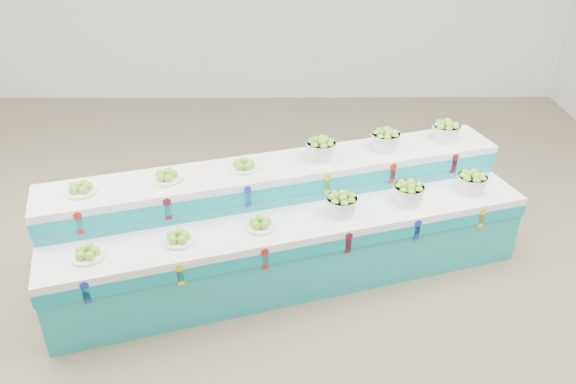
% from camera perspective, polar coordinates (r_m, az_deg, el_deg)
% --- Properties ---
extents(ground, '(10.00, 10.00, 0.00)m').
position_cam_1_polar(ground, '(5.49, -4.78, -9.27)').
color(ground, '#75634B').
rests_on(ground, ground).
extents(display_stand, '(4.60, 2.41, 1.02)m').
position_cam_1_polar(display_stand, '(5.38, 0.00, -3.32)').
color(display_stand, teal).
rests_on(display_stand, ground).
extents(plate_lower_left, '(0.33, 0.33, 0.10)m').
position_cam_1_polar(plate_lower_left, '(4.85, -19.63, -5.78)').
color(plate_lower_left, white).
rests_on(plate_lower_left, display_stand).
extents(plate_lower_mid, '(0.33, 0.33, 0.10)m').
position_cam_1_polar(plate_lower_mid, '(4.84, -11.02, -4.47)').
color(plate_lower_mid, white).
rests_on(plate_lower_mid, display_stand).
extents(plate_lower_right, '(0.33, 0.33, 0.10)m').
position_cam_1_polar(plate_lower_right, '(4.93, -2.82, -3.13)').
color(plate_lower_right, white).
rests_on(plate_lower_right, display_stand).
extents(basket_lower_left, '(0.36, 0.36, 0.22)m').
position_cam_1_polar(basket_lower_left, '(5.12, 5.42, -1.17)').
color(basket_lower_left, silver).
rests_on(basket_lower_left, display_stand).
extents(basket_lower_mid, '(0.36, 0.36, 0.22)m').
position_cam_1_polar(basket_lower_mid, '(5.39, 12.09, -0.02)').
color(basket_lower_mid, silver).
rests_on(basket_lower_mid, display_stand).
extents(basket_lower_right, '(0.36, 0.36, 0.22)m').
position_cam_1_polar(basket_lower_right, '(5.73, 18.07, 1.01)').
color(basket_lower_right, silver).
rests_on(basket_lower_right, display_stand).
extents(plate_upper_left, '(0.33, 0.33, 0.10)m').
position_cam_1_polar(plate_upper_left, '(5.17, -20.24, 0.40)').
color(plate_upper_left, white).
rests_on(plate_upper_left, display_stand).
extents(plate_upper_mid, '(0.33, 0.33, 0.10)m').
position_cam_1_polar(plate_upper_mid, '(5.16, -12.20, 1.63)').
color(plate_upper_mid, white).
rests_on(plate_upper_mid, display_stand).
extents(plate_upper_right, '(0.33, 0.33, 0.10)m').
position_cam_1_polar(plate_upper_right, '(5.25, -4.48, 2.78)').
color(plate_upper_right, white).
rests_on(plate_upper_right, display_stand).
extents(basket_upper_left, '(0.36, 0.36, 0.22)m').
position_cam_1_polar(basket_upper_left, '(5.42, 3.36, 4.44)').
color(basket_upper_left, silver).
rests_on(basket_upper_left, display_stand).
extents(basket_upper_mid, '(0.36, 0.36, 0.22)m').
position_cam_1_polar(basket_upper_mid, '(5.68, 9.79, 5.28)').
color(basket_upper_mid, silver).
rests_on(basket_upper_mid, display_stand).
extents(basket_upper_right, '(0.36, 0.36, 0.22)m').
position_cam_1_polar(basket_upper_right, '(6.00, 15.64, 5.98)').
color(basket_upper_right, silver).
rests_on(basket_upper_right, display_stand).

